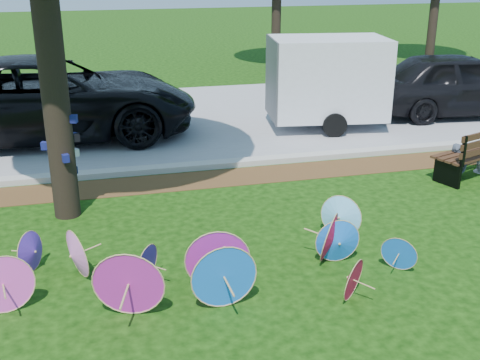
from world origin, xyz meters
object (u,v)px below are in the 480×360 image
object	(u,v)px
cargo_trailer	(328,78)
person_left	(460,145)
park_bench	(476,151)
dark_pickup	(460,84)
black_van	(48,98)
parasol_pile	(205,260)

from	to	relation	value
cargo_trailer	person_left	bearing A→B (deg)	-65.68
cargo_trailer	park_bench	distance (m)	4.51
dark_pickup	cargo_trailer	bearing A→B (deg)	100.38
black_van	person_left	world-z (taller)	black_van
cargo_trailer	person_left	world-z (taller)	cargo_trailer
dark_pickup	person_left	world-z (taller)	dark_pickup
parasol_pile	black_van	xyz separation A→B (m)	(-2.32, 7.87, 0.60)
park_bench	dark_pickup	bearing A→B (deg)	41.05
person_left	parasol_pile	bearing A→B (deg)	-158.22
black_van	cargo_trailer	bearing A→B (deg)	-94.88
black_van	park_bench	distance (m)	9.78
person_left	cargo_trailer	bearing A→B (deg)	100.63
dark_pickup	cargo_trailer	world-z (taller)	cargo_trailer
black_van	cargo_trailer	size ratio (longest dim) A/B	2.49
dark_pickup	cargo_trailer	xyz separation A→B (m)	(-4.04, -0.29, 0.42)
black_van	park_bench	size ratio (longest dim) A/B	3.53
park_bench	cargo_trailer	bearing A→B (deg)	90.66
parasol_pile	person_left	bearing A→B (deg)	27.56
parasol_pile	cargo_trailer	size ratio (longest dim) A/B	2.10
person_left	black_van	bearing A→B (deg)	143.30
park_bench	person_left	bearing A→B (deg)	151.97
black_van	parasol_pile	bearing A→B (deg)	-162.31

